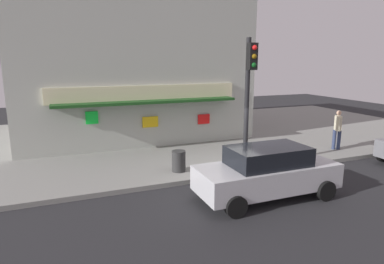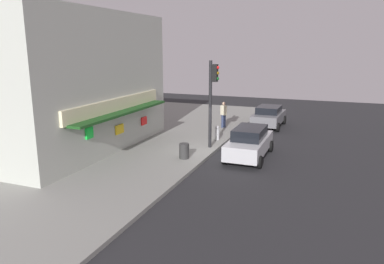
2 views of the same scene
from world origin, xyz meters
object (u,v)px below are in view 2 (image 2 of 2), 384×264
object	(u,v)px
parked_car_silver	(249,142)
traffic_light	(212,93)
parked_car_grey	(269,116)
pedestrian	(224,113)
trash_can	(184,151)
fire_hydrant	(217,133)

from	to	relation	value
parked_car_silver	traffic_light	bearing A→B (deg)	74.31
traffic_light	parked_car_grey	size ratio (longest dim) A/B	1.20
pedestrian	parked_car_grey	size ratio (longest dim) A/B	0.45
trash_can	parked_car_grey	world-z (taller)	parked_car_grey
parked_car_silver	parked_car_grey	bearing A→B (deg)	2.78
trash_can	parked_car_silver	size ratio (longest dim) A/B	0.17
traffic_light	fire_hydrant	size ratio (longest dim) A/B	5.48
fire_hydrant	parked_car_grey	distance (m)	6.16
traffic_light	fire_hydrant	xyz separation A→B (m)	(1.84, 0.25, -2.72)
trash_can	parked_car_grey	xyz separation A→B (m)	(10.13, -2.58, 0.24)
traffic_light	parked_car_silver	xyz separation A→B (m)	(-0.65, -2.33, -2.47)
fire_hydrant	trash_can	world-z (taller)	fire_hydrant
parked_car_silver	trash_can	bearing A→B (deg)	122.18
fire_hydrant	pedestrian	world-z (taller)	pedestrian
trash_can	parked_car_silver	xyz separation A→B (m)	(1.88, -2.98, 0.29)
trash_can	traffic_light	bearing A→B (deg)	-14.53
fire_hydrant	parked_car_silver	size ratio (longest dim) A/B	0.20
pedestrian	parked_car_grey	xyz separation A→B (m)	(2.20, -2.82, -0.39)
fire_hydrant	parked_car_grey	xyz separation A→B (m)	(5.76, -2.17, 0.20)
trash_can	pedestrian	world-z (taller)	pedestrian
parked_car_grey	parked_car_silver	bearing A→B (deg)	-177.22
pedestrian	fire_hydrant	bearing A→B (deg)	-169.72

